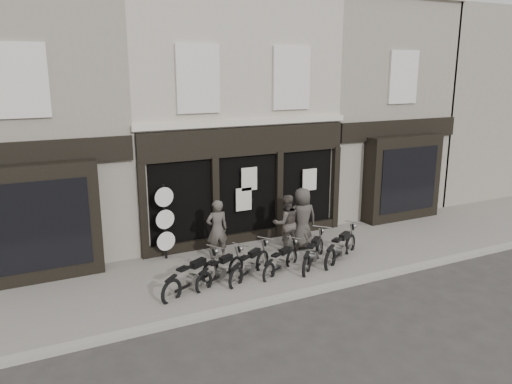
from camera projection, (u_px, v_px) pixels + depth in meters
name	position (u px, v px, depth m)	size (l,w,h in m)	color
ground_plane	(293.00, 275.00, 14.13)	(90.00, 90.00, 0.00)	#2D2B28
pavement	(277.00, 263.00, 14.89)	(30.00, 4.20, 0.12)	slate
kerb	(317.00, 290.00, 13.03)	(30.00, 0.25, 0.13)	gray
central_building	(212.00, 114.00, 18.31)	(7.30, 6.22, 8.34)	#B3AA99
neighbour_left	(22.00, 123.00, 15.50)	(5.60, 6.73, 8.34)	gray
neighbour_right	(352.00, 109.00, 21.05)	(5.60, 6.73, 8.34)	gray
filler_right	(484.00, 102.00, 24.69)	(11.00, 6.00, 8.20)	gray
motorcycle_0	(192.00, 279.00, 12.86)	(1.98, 1.28, 1.04)	black
motorcycle_1	(221.00, 272.00, 13.39)	(1.80, 1.13, 0.94)	black
motorcycle_2	(250.00, 267.00, 13.70)	(1.82, 1.34, 0.98)	black
motorcycle_3	(281.00, 263.00, 14.05)	(1.69, 1.16, 0.90)	black
motorcycle_4	(313.00, 255.00, 14.53)	(1.74, 1.62, 1.02)	black
motorcycle_5	(341.00, 250.00, 14.93)	(1.99, 1.39, 1.06)	black
man_left	(217.00, 230.00, 14.86)	(0.66, 0.44, 1.82)	#464039
man_centre	(286.00, 223.00, 15.52)	(0.88, 0.68, 1.81)	#413A35
man_right	(302.00, 218.00, 15.75)	(0.96, 0.62, 1.96)	#3A3630
advert_sign_post	(165.00, 225.00, 14.80)	(0.59, 0.38, 2.41)	black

